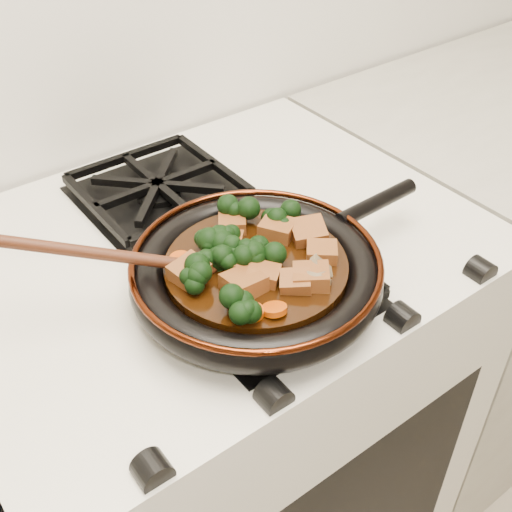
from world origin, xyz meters
TOP-DOWN VIEW (x-y plane):
  - stove at (0.00, 1.69)m, footprint 0.76×0.60m
  - burner_grate_front at (0.00, 1.55)m, footprint 0.23×0.23m
  - burner_grate_back at (0.00, 1.83)m, footprint 0.23×0.23m
  - skillet at (-0.02, 1.55)m, footprint 0.44×0.31m
  - braising_sauce at (-0.02, 1.55)m, footprint 0.23×0.23m
  - tofu_cube_0 at (-0.10, 1.58)m, footprint 0.05×0.05m
  - tofu_cube_1 at (-0.06, 1.52)m, footprint 0.05×0.05m
  - tofu_cube_2 at (0.01, 1.48)m, footprint 0.06×0.06m
  - tofu_cube_3 at (-0.03, 1.52)m, footprint 0.05×0.05m
  - tofu_cube_4 at (-0.03, 1.55)m, footprint 0.05×0.05m
  - tofu_cube_5 at (0.04, 1.58)m, footprint 0.06×0.06m
  - tofu_cube_6 at (-0.04, 1.59)m, footprint 0.04×0.04m
  - tofu_cube_7 at (-0.03, 1.60)m, footprint 0.05×0.05m
  - tofu_cube_8 at (-0.00, 1.63)m, footprint 0.05×0.05m
  - tofu_cube_9 at (0.05, 1.51)m, footprint 0.05×0.05m
  - tofu_cube_10 at (0.07, 1.55)m, footprint 0.06×0.06m
  - tofu_cube_11 at (-0.01, 1.49)m, footprint 0.05×0.05m
  - broccoli_floret_0 at (-0.05, 1.61)m, footprint 0.08×0.08m
  - broccoli_floret_1 at (-0.06, 1.57)m, footprint 0.08×0.09m
  - broccoli_floret_2 at (-0.11, 1.56)m, footprint 0.09×0.09m
  - broccoli_floret_3 at (-0.03, 1.56)m, footprint 0.08×0.08m
  - broccoli_floret_4 at (-0.02, 1.55)m, footprint 0.10×0.09m
  - broccoli_floret_5 at (0.02, 1.64)m, footprint 0.08×0.08m
  - broccoli_floret_6 at (-0.08, 1.48)m, footprint 0.08×0.07m
  - broccoli_floret_7 at (0.06, 1.59)m, footprint 0.08×0.08m
  - broccoli_floret_8 at (-0.03, 1.59)m, footprint 0.07×0.07m
  - carrot_coin_0 at (-0.09, 1.59)m, footprint 0.03×0.03m
  - carrot_coin_1 at (-0.08, 1.48)m, footprint 0.03×0.03m
  - carrot_coin_2 at (-0.09, 1.61)m, footprint 0.03×0.03m
  - carrot_coin_3 at (-0.05, 1.47)m, footprint 0.03×0.03m
  - mushroom_slice_0 at (0.02, 1.48)m, footprint 0.04×0.04m
  - mushroom_slice_1 at (-0.08, 1.50)m, footprint 0.04×0.04m
  - mushroom_slice_2 at (0.04, 1.49)m, footprint 0.05×0.05m
  - mushroom_slice_3 at (0.02, 1.48)m, footprint 0.04×0.04m
  - wooden_spoon at (-0.14, 1.62)m, footprint 0.15×0.10m

SIDE VIEW (x-z plane):
  - stove at x=0.00m, z-range 0.00..0.90m
  - burner_grate_front at x=0.00m, z-range 0.90..0.93m
  - burner_grate_back at x=0.00m, z-range 0.90..0.93m
  - skillet at x=-0.02m, z-range 0.92..0.97m
  - braising_sauce at x=-0.02m, z-range 0.94..0.96m
  - carrot_coin_0 at x=-0.09m, z-range 0.96..0.97m
  - carrot_coin_1 at x=-0.08m, z-range 0.96..0.97m
  - carrot_coin_2 at x=-0.09m, z-range 0.96..0.97m
  - carrot_coin_3 at x=-0.05m, z-range 0.96..0.97m
  - mushroom_slice_0 at x=0.02m, z-range 0.95..0.98m
  - mushroom_slice_1 at x=-0.08m, z-range 0.95..0.98m
  - mushroom_slice_2 at x=0.04m, z-range 0.95..0.98m
  - mushroom_slice_3 at x=0.02m, z-range 0.95..0.98m
  - tofu_cube_8 at x=0.00m, z-range 0.96..0.98m
  - tofu_cube_7 at x=-0.03m, z-range 0.96..0.98m
  - tofu_cube_11 at x=-0.01m, z-range 0.95..0.98m
  - tofu_cube_4 at x=-0.03m, z-range 0.95..0.98m
  - tofu_cube_9 at x=0.05m, z-range 0.96..0.98m
  - tofu_cube_3 at x=-0.03m, z-range 0.95..0.98m
  - tofu_cube_6 at x=-0.04m, z-range 0.95..0.98m
  - tofu_cube_2 at x=0.01m, z-range 0.95..0.98m
  - tofu_cube_1 at x=-0.06m, z-range 0.95..0.98m
  - broccoli_floret_7 at x=0.06m, z-range 0.93..1.00m
  - tofu_cube_0 at x=-0.10m, z-range 0.95..0.98m
  - tofu_cube_5 at x=0.04m, z-range 0.96..0.98m
  - tofu_cube_10 at x=0.07m, z-range 0.95..0.98m
  - broccoli_floret_0 at x=-0.05m, z-range 0.93..1.00m
  - broccoli_floret_4 at x=-0.02m, z-range 0.93..1.01m
  - broccoli_floret_1 at x=-0.06m, z-range 0.94..1.00m
  - broccoli_floret_5 at x=0.02m, z-range 0.93..1.01m
  - broccoli_floret_2 at x=-0.11m, z-range 0.94..1.00m
  - broccoli_floret_3 at x=-0.03m, z-range 0.94..1.00m
  - broccoli_floret_8 at x=-0.03m, z-range 0.94..1.01m
  - broccoli_floret_6 at x=-0.08m, z-range 0.93..1.01m
  - wooden_spoon at x=-0.14m, z-range 0.86..1.11m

